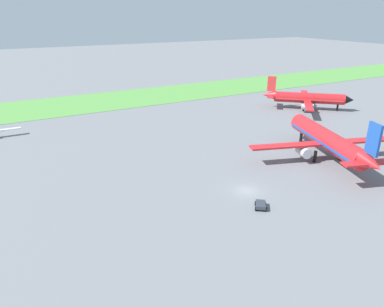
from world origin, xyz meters
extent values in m
plane|color=slate|center=(0.00, 0.00, 0.00)|extent=(600.00, 600.00, 0.00)
cube|color=#549342|center=(0.00, 77.45, 0.04)|extent=(360.00, 28.00, 0.08)
cylinder|color=red|center=(50.31, 35.34, 3.67)|extent=(18.00, 16.41, 3.23)
cone|color=black|center=(59.12, 27.57, 3.67)|extent=(4.30, 4.32, 3.17)
cone|color=red|center=(41.06, 43.50, 4.07)|extent=(5.01, 4.90, 2.91)
cube|color=red|center=(50.31, 35.34, 3.43)|extent=(17.16, 15.68, 0.45)
cube|color=red|center=(54.53, 41.02, 3.11)|extent=(10.86, 11.93, 0.32)
cube|color=red|center=(45.21, 30.44, 3.11)|extent=(10.86, 11.93, 0.32)
cylinder|color=#B7BABF|center=(52.85, 39.11, 1.95)|extent=(3.82, 3.66, 1.78)
cylinder|color=#B7BABF|center=(46.89, 32.35, 1.95)|extent=(3.82, 3.66, 1.78)
cube|color=red|center=(41.50, 43.11, 7.64)|extent=(2.24, 2.04, 4.70)
cube|color=red|center=(42.86, 44.65, 3.99)|extent=(4.04, 4.25, 0.26)
cube|color=red|center=(40.14, 41.57, 3.99)|extent=(4.04, 4.25, 0.26)
cylinder|color=black|center=(56.92, 29.52, 1.03)|extent=(0.58, 0.58, 2.06)
cylinder|color=black|center=(50.89, 38.22, 1.03)|extent=(0.58, 0.58, 2.06)
cylinder|color=black|center=(47.53, 34.41, 1.03)|extent=(0.58, 0.58, 2.06)
cube|color=silver|center=(-36.07, 52.06, 1.76)|extent=(9.46, 1.41, 0.17)
cylinder|color=red|center=(23.19, 4.22, 4.31)|extent=(11.28, 24.76, 3.79)
cone|color=black|center=(27.45, 17.32, 4.31)|extent=(4.60, 4.43, 3.71)
cone|color=red|center=(18.71, -9.54, 4.78)|extent=(4.74, 5.64, 3.41)
cube|color=#19479E|center=(23.19, 4.22, 4.02)|extent=(10.93, 23.47, 0.53)
cube|color=red|center=(15.11, 6.13, 3.64)|extent=(16.47, 7.41, 0.38)
cube|color=red|center=(30.84, 1.01, 3.64)|extent=(16.47, 7.41, 0.38)
cylinder|color=#B7BABF|center=(17.94, 5.20, 2.29)|extent=(3.26, 4.58, 2.08)
cylinder|color=#B7BABF|center=(28.01, 1.93, 2.29)|extent=(3.26, 4.58, 2.08)
cube|color=#19479E|center=(18.92, -8.88, 8.96)|extent=(1.39, 3.09, 5.51)
cube|color=red|center=(16.63, -8.13, 4.68)|extent=(5.23, 3.46, 0.30)
cube|color=red|center=(21.22, -9.63, 4.68)|extent=(5.23, 3.46, 0.30)
cylinder|color=black|center=(26.39, 14.05, 1.21)|extent=(0.68, 0.68, 2.41)
cylinder|color=black|center=(19.83, 3.51, 1.21)|extent=(0.68, 0.68, 2.41)
cylinder|color=black|center=(25.49, 1.66, 1.21)|extent=(0.68, 0.68, 2.41)
cube|color=#2D333D|center=(-1.66, -5.80, 0.62)|extent=(2.64, 2.82, 0.55)
cylinder|color=black|center=(-1.76, -4.68, 0.35)|extent=(0.62, 0.71, 0.70)
cylinder|color=black|center=(-0.56, -5.58, 0.35)|extent=(0.62, 0.71, 0.70)
cylinder|color=black|center=(-2.77, -6.03, 0.35)|extent=(0.62, 0.71, 0.70)
cylinder|color=black|center=(-1.57, -6.93, 0.35)|extent=(0.62, 0.71, 0.70)
camera|label=1|loc=(-34.46, -43.36, 28.67)|focal=33.24mm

